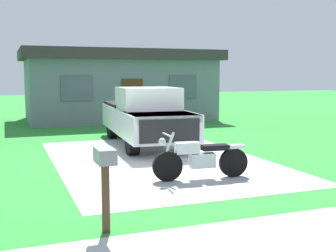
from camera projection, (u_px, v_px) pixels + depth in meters
ground_plane at (158, 160)px, 11.88m from camera, size 80.00×80.00×0.00m
driveway_pad at (158, 160)px, 11.88m from camera, size 5.45×8.11×0.01m
sidewalk_strip at (295, 236)px, 6.30m from camera, size 36.00×1.80×0.01m
motorcycle at (200, 158)px, 9.66m from camera, size 2.21×0.70×1.09m
pickup_truck at (145, 116)px, 14.46m from camera, size 2.37×5.74×1.90m
mailbox at (105, 167)px, 6.34m from camera, size 0.26×0.48×1.26m
neighbor_house at (119, 84)px, 22.37m from camera, size 9.60×5.60×3.50m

